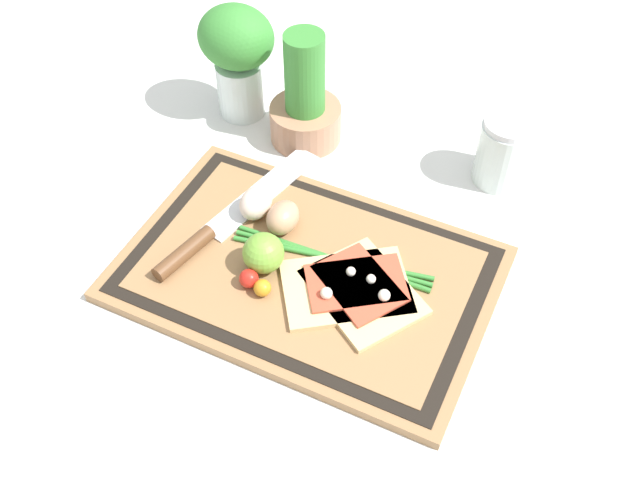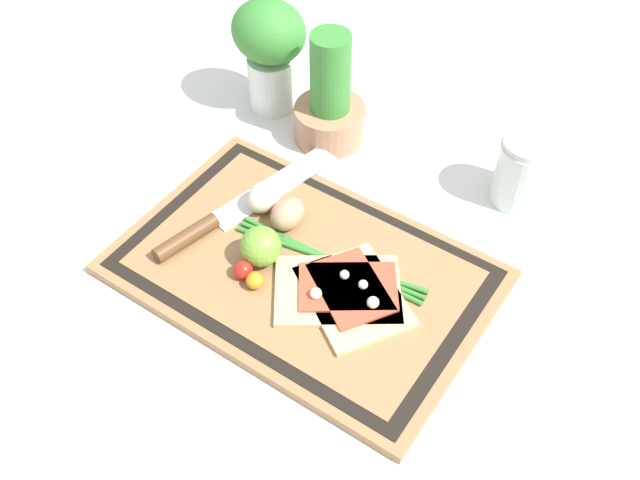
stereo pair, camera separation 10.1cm
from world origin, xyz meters
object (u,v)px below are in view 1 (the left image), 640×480
sauce_jar (503,154)px  pizza_slice_far (362,290)px  lime (263,253)px  herb_pot (305,105)px  egg_brown (283,218)px  egg_pink (256,203)px  pizza_slice_near (348,287)px  knife (213,230)px  herb_glass (237,53)px  cherry_tomato_red (249,278)px  cherry_tomato_yellow (262,288)px

sauce_jar → pizza_slice_far: bearing=-107.2°
lime → herb_pot: size_ratio=0.30×
egg_brown → sauce_jar: (0.24, 0.25, 0.01)m
pizza_slice_far → egg_pink: size_ratio=3.32×
pizza_slice_near → egg_brown: egg_brown is taller
knife → herb_pot: size_ratio=1.68×
knife → herb_glass: (-0.11, 0.27, 0.09)m
pizza_slice_far → egg_pink: (-0.19, 0.07, 0.02)m
knife → lime: 0.10m
pizza_slice_far → sauce_jar: sauce_jar is taller
herb_pot → herb_glass: size_ratio=0.98×
pizza_slice_far → cherry_tomato_red: size_ratio=7.20×
herb_glass → pizza_slice_near: bearing=-41.5°
lime → cherry_tomato_yellow: bearing=-64.3°
pizza_slice_near → cherry_tomato_yellow: 0.11m
cherry_tomato_red → egg_pink: bearing=114.5°
cherry_tomato_yellow → herb_pot: herb_pot is taller
sauce_jar → herb_pot: bearing=-172.3°
egg_brown → cherry_tomato_yellow: egg_brown is taller
knife → cherry_tomato_yellow: (0.11, -0.06, 0.00)m
pizza_slice_near → herb_glass: (-0.32, 0.28, 0.09)m
egg_brown → cherry_tomato_red: (0.01, -0.11, -0.01)m
egg_pink → herb_glass: 0.27m
egg_brown → knife: bearing=-147.7°
pizza_slice_far → lime: bearing=-173.1°
cherry_tomato_yellow → cherry_tomato_red: bearing=166.9°
pizza_slice_near → knife: (-0.21, 0.01, 0.00)m
cherry_tomato_red → cherry_tomato_yellow: size_ratio=1.11×
cherry_tomato_red → herb_pot: herb_pot is taller
egg_brown → cherry_tomato_yellow: bearing=-75.7°
pizza_slice_near → egg_brown: 0.14m
pizza_slice_near → sauce_jar: 0.33m
egg_pink → lime: lime is taller
herb_glass → egg_pink: bearing=-55.8°
lime → sauce_jar: 0.40m
pizza_slice_far → lime: (-0.14, -0.02, 0.02)m
egg_pink → cherry_tomato_yellow: (0.08, -0.12, -0.01)m
pizza_slice_near → cherry_tomato_yellow: bearing=-150.9°
egg_pink → cherry_tomato_red: bearing=-65.5°
cherry_tomato_red → pizza_slice_near: bearing=22.1°
knife → herb_glass: herb_glass is taller
knife → lime: (0.09, -0.02, 0.02)m
knife → sauce_jar: sauce_jar is taller
cherry_tomato_yellow → egg_pink: bearing=121.9°
herb_pot → lime: bearing=-74.7°
egg_brown → cherry_tomato_red: egg_brown is taller
egg_brown → lime: lime is taller
cherry_tomato_yellow → sauce_jar: 0.42m
lime → cherry_tomato_red: (-0.00, -0.04, -0.01)m
lime → herb_glass: (-0.20, 0.29, 0.07)m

